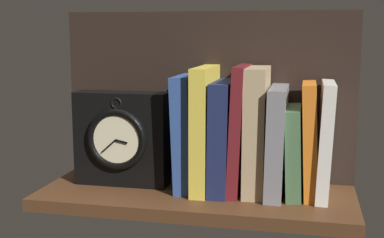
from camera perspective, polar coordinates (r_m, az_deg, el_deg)
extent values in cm
cube|color=#4C2D19|center=(108.47, 0.41, -8.59)|extent=(64.46, 24.91, 2.50)
cube|color=black|center=(115.61, 1.66, 2.54)|extent=(64.46, 1.20, 36.94)
cube|color=#2D4C8E|center=(108.35, -0.50, -1.45)|extent=(4.52, 13.93, 23.85)
cube|color=gold|center=(107.41, 1.44, -1.06)|extent=(3.25, 16.80, 25.55)
cube|color=#192147|center=(107.03, 3.43, -1.90)|extent=(4.00, 16.28, 22.69)
cube|color=maroon|center=(106.26, 5.20, -1.12)|extent=(3.20, 15.12, 25.94)
cube|color=tan|center=(105.91, 7.09, -1.27)|extent=(4.21, 14.37, 25.56)
cube|color=gray|center=(105.98, 9.28, -2.37)|extent=(3.70, 16.92, 21.76)
cube|color=#476B44|center=(106.27, 11.11, -3.49)|extent=(3.68, 14.18, 17.88)
cube|color=orange|center=(105.74, 12.82, -2.25)|extent=(3.69, 12.82, 22.79)
cube|color=silver|center=(105.78, 14.35, -2.24)|extent=(3.20, 14.58, 22.96)
cube|color=black|center=(112.40, -7.67, -2.12)|extent=(19.97, 5.98, 19.97)
torus|color=black|center=(109.21, -8.29, -2.24)|extent=(13.08, 1.61, 13.08)
cylinder|color=beige|center=(109.21, -8.29, -2.24)|extent=(10.56, 0.60, 10.56)
cube|color=black|center=(108.37, -7.75, -2.46)|extent=(2.59, 0.30, 0.84)
cube|color=black|center=(109.59, -9.12, -2.95)|extent=(3.28, 0.30, 2.98)
torus|color=black|center=(108.32, -8.30, 1.72)|extent=(2.44, 0.44, 2.44)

